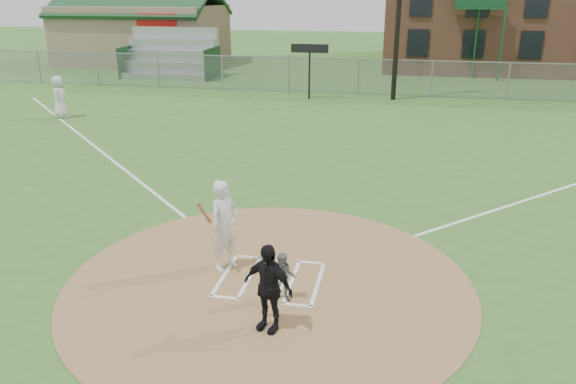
% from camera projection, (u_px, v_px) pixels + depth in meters
% --- Properties ---
extents(ground, '(140.00, 140.00, 0.00)m').
position_uv_depth(ground, '(269.00, 283.00, 11.61)').
color(ground, '#316221').
rests_on(ground, ground).
extents(dirt_circle, '(8.40, 8.40, 0.02)m').
position_uv_depth(dirt_circle, '(269.00, 283.00, 11.60)').
color(dirt_circle, '#9A7648').
rests_on(dirt_circle, ground).
extents(home_plate, '(0.57, 0.57, 0.03)m').
position_uv_depth(home_plate, '(276.00, 284.00, 11.50)').
color(home_plate, silver).
rests_on(home_plate, dirt_circle).
extents(foul_line_third, '(17.04, 17.04, 0.01)m').
position_uv_depth(foul_line_third, '(95.00, 146.00, 21.56)').
color(foul_line_third, white).
rests_on(foul_line_third, ground).
extents(catcher, '(0.53, 0.44, 1.00)m').
position_uv_depth(catcher, '(284.00, 277.00, 10.78)').
color(catcher, slate).
rests_on(catcher, dirt_circle).
extents(umpire, '(1.04, 0.69, 1.65)m').
position_uv_depth(umpire, '(268.00, 287.00, 9.77)').
color(umpire, black).
rests_on(umpire, dirt_circle).
extents(ondeck_player, '(1.12, 1.09, 1.94)m').
position_uv_depth(ondeck_player, '(59.00, 97.00, 25.97)').
color(ondeck_player, silver).
rests_on(ondeck_player, ground).
extents(batters_boxes, '(2.08, 1.88, 0.01)m').
position_uv_depth(batters_boxes, '(271.00, 279.00, 11.73)').
color(batters_boxes, white).
rests_on(batters_boxes, dirt_circle).
extents(batter_at_plate, '(0.78, 1.14, 1.99)m').
position_uv_depth(batter_at_plate, '(225.00, 225.00, 11.88)').
color(batter_at_plate, silver).
rests_on(batter_at_plate, dirt_circle).
extents(outfield_fence, '(56.08, 0.08, 2.03)m').
position_uv_depth(outfield_fence, '(358.00, 77.00, 31.50)').
color(outfield_fence, slate).
rests_on(outfield_fence, ground).
extents(bleachers, '(6.08, 3.20, 3.20)m').
position_uv_depth(bleachers, '(169.00, 53.00, 37.59)').
color(bleachers, '#B7BABF').
rests_on(bleachers, ground).
extents(clubhouse, '(12.20, 8.71, 6.23)m').
position_uv_depth(clubhouse, '(143.00, 32.00, 44.49)').
color(clubhouse, gray).
rests_on(clubhouse, ground).
extents(scoreboard_sign, '(2.00, 0.10, 2.93)m').
position_uv_depth(scoreboard_sign, '(310.00, 54.00, 29.84)').
color(scoreboard_sign, black).
rests_on(scoreboard_sign, ground).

